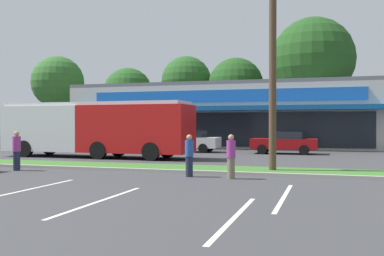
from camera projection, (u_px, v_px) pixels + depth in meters
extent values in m
cube|color=#386B28|center=(121.00, 166.00, 20.09)|extent=(56.00, 2.20, 0.12)
cube|color=#99968C|center=(109.00, 169.00, 18.92)|extent=(56.00, 0.24, 0.12)
cube|color=silver|center=(28.00, 190.00, 13.38)|extent=(0.12, 4.80, 0.01)
cube|color=silver|center=(100.00, 201.00, 11.41)|extent=(0.12, 4.80, 0.01)
cube|color=silver|center=(235.00, 217.00, 9.46)|extent=(0.12, 4.80, 0.01)
cube|color=silver|center=(284.00, 197.00, 12.04)|extent=(0.12, 4.80, 0.01)
cube|color=#BCB7AD|center=(233.00, 117.00, 40.02)|extent=(27.42, 10.03, 5.15)
cube|color=black|center=(220.00, 129.00, 35.20)|extent=(23.03, 0.08, 2.68)
cube|color=#0F4C8C|center=(218.00, 108.00, 34.55)|extent=(25.77, 1.40, 0.35)
cube|color=#1959AD|center=(220.00, 96.00, 35.13)|extent=(21.93, 0.16, 0.93)
cube|color=slate|center=(233.00, 87.00, 40.00)|extent=(27.42, 10.03, 0.30)
cylinder|color=#473323|center=(58.00, 121.00, 54.96)|extent=(0.44, 0.44, 4.75)
sphere|color=#2D6026|center=(58.00, 82.00, 54.91)|extent=(6.46, 6.46, 6.46)
cylinder|color=#473323|center=(128.00, 125.00, 54.88)|extent=(0.44, 0.44, 3.68)
sphere|color=#23511E|center=(128.00, 92.00, 54.84)|extent=(6.00, 6.00, 6.00)
cylinder|color=#473323|center=(186.00, 120.00, 51.83)|extent=(0.44, 0.44, 4.77)
sphere|color=#23511E|center=(186.00, 81.00, 51.79)|extent=(5.86, 5.86, 5.86)
cylinder|color=#473323|center=(236.00, 124.00, 48.96)|extent=(0.44, 0.44, 3.95)
sphere|color=#1E4719|center=(236.00, 85.00, 48.92)|extent=(6.10, 6.10, 6.10)
cylinder|color=#473323|center=(313.00, 117.00, 44.74)|extent=(0.44, 0.44, 5.44)
sphere|color=#1E4719|center=(313.00, 59.00, 44.69)|extent=(8.32, 8.32, 8.32)
cylinder|color=#4C3826|center=(273.00, 42.00, 17.92)|extent=(0.30, 0.30, 10.60)
cube|color=#B71414|center=(136.00, 129.00, 25.33)|extent=(6.50, 2.73, 2.70)
cube|color=silver|center=(50.00, 129.00, 27.20)|extent=(5.33, 2.70, 2.70)
cube|color=silver|center=(96.00, 104.00, 26.16)|extent=(11.29, 2.62, 0.20)
cube|color=black|center=(107.00, 121.00, 27.40)|extent=(10.75, 0.37, 1.19)
cube|color=black|center=(14.00, 123.00, 28.04)|extent=(0.12, 2.17, 1.51)
cylinder|color=black|center=(25.00, 149.00, 26.38)|extent=(1.01, 0.33, 1.00)
cylinder|color=black|center=(50.00, 147.00, 28.60)|extent=(1.01, 0.33, 1.00)
cylinder|color=black|center=(98.00, 150.00, 24.79)|extent=(1.01, 0.33, 1.00)
cylinder|color=black|center=(118.00, 148.00, 27.01)|extent=(1.01, 0.33, 1.00)
cylinder|color=black|center=(151.00, 152.00, 23.76)|extent=(1.01, 0.33, 1.00)
cylinder|color=black|center=(167.00, 149.00, 25.99)|extent=(1.01, 0.33, 1.00)
cube|color=black|center=(26.00, 141.00, 34.41)|extent=(4.74, 1.78, 0.67)
cube|color=black|center=(28.00, 134.00, 34.34)|extent=(2.13, 1.56, 0.43)
cylinder|color=black|center=(2.00, 145.00, 34.04)|extent=(0.64, 0.22, 0.64)
cylinder|color=black|center=(17.00, 144.00, 35.65)|extent=(0.64, 0.22, 0.64)
cylinder|color=black|center=(35.00, 146.00, 33.18)|extent=(0.64, 0.22, 0.64)
cylinder|color=black|center=(49.00, 145.00, 34.79)|extent=(0.64, 0.22, 0.64)
cube|color=maroon|center=(284.00, 144.00, 29.30)|extent=(4.30, 1.83, 0.68)
cube|color=black|center=(287.00, 135.00, 29.24)|extent=(1.93, 1.61, 0.45)
cylinder|color=black|center=(262.00, 149.00, 28.87)|extent=(0.64, 0.22, 0.64)
cylinder|color=black|center=(266.00, 148.00, 30.53)|extent=(0.64, 0.22, 0.64)
cylinder|color=black|center=(304.00, 150.00, 28.09)|extent=(0.64, 0.22, 0.64)
cylinder|color=black|center=(305.00, 149.00, 29.75)|extent=(0.64, 0.22, 0.64)
cube|color=silver|center=(187.00, 142.00, 31.30)|extent=(4.54, 1.81, 0.72)
cube|color=black|center=(190.00, 134.00, 31.23)|extent=(2.04, 1.60, 0.46)
cylinder|color=black|center=(164.00, 148.00, 30.89)|extent=(0.64, 0.22, 0.64)
cylinder|color=black|center=(172.00, 146.00, 32.54)|extent=(0.64, 0.22, 0.64)
cylinder|color=black|center=(203.00, 148.00, 30.07)|extent=(0.64, 0.22, 0.64)
cylinder|color=black|center=(210.00, 147.00, 31.72)|extent=(0.64, 0.22, 0.64)
cylinder|color=#1E2338|center=(17.00, 161.00, 18.84)|extent=(0.29, 0.29, 0.81)
cylinder|color=#99338C|center=(17.00, 144.00, 18.83)|extent=(0.34, 0.34, 0.64)
sphere|color=tan|center=(17.00, 134.00, 18.82)|extent=(0.22, 0.22, 0.22)
cylinder|color=#1E2338|center=(189.00, 167.00, 16.62)|extent=(0.27, 0.27, 0.77)
cylinder|color=#264C99|center=(189.00, 148.00, 16.61)|extent=(0.32, 0.32, 0.61)
sphere|color=tan|center=(189.00, 137.00, 16.61)|extent=(0.21, 0.21, 0.21)
cylinder|color=#726651|center=(231.00, 168.00, 16.01)|extent=(0.28, 0.28, 0.78)
cylinder|color=#99338C|center=(231.00, 149.00, 16.01)|extent=(0.32, 0.32, 0.62)
sphere|color=tan|center=(231.00, 137.00, 16.00)|extent=(0.21, 0.21, 0.21)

